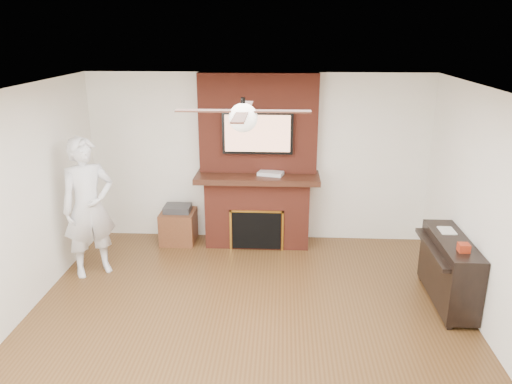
# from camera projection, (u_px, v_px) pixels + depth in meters

# --- Properties ---
(room_shell) EXTENTS (5.36, 5.86, 2.86)m
(room_shell) POSITION_uv_depth(u_px,v_px,m) (244.00, 229.00, 4.78)
(room_shell) COLOR #4E3117
(room_shell) RESTS_ON ground
(fireplace) EXTENTS (1.78, 0.64, 2.50)m
(fireplace) POSITION_uv_depth(u_px,v_px,m) (258.00, 179.00, 7.28)
(fireplace) COLOR maroon
(fireplace) RESTS_ON ground
(tv) EXTENTS (1.00, 0.08, 0.60)m
(tv) POSITION_uv_depth(u_px,v_px,m) (258.00, 133.00, 7.02)
(tv) COLOR black
(tv) RESTS_ON fireplace
(ceiling_fan) EXTENTS (1.21, 1.21, 0.31)m
(ceiling_fan) POSITION_uv_depth(u_px,v_px,m) (243.00, 116.00, 4.44)
(ceiling_fan) COLOR black
(ceiling_fan) RESTS_ON room_shell
(person) EXTENTS (0.80, 0.75, 1.82)m
(person) POSITION_uv_depth(u_px,v_px,m) (89.00, 207.00, 6.35)
(person) COLOR silver
(person) RESTS_ON ground
(side_table) EXTENTS (0.50, 0.50, 0.58)m
(side_table) POSITION_uv_depth(u_px,v_px,m) (178.00, 225.00, 7.50)
(side_table) COLOR #572D19
(side_table) RESTS_ON ground
(piano) EXTENTS (0.46, 1.23, 0.89)m
(piano) POSITION_uv_depth(u_px,v_px,m) (449.00, 269.00, 5.77)
(piano) COLOR black
(piano) RESTS_ON ground
(cable_box) EXTENTS (0.39, 0.28, 0.05)m
(cable_box) POSITION_uv_depth(u_px,v_px,m) (271.00, 173.00, 7.14)
(cable_box) COLOR silver
(cable_box) RESTS_ON fireplace
(candle_green) EXTENTS (0.06, 0.06, 0.10)m
(candle_green) POSITION_uv_depth(u_px,v_px,m) (259.00, 245.00, 7.33)
(candle_green) COLOR #55913A
(candle_green) RESTS_ON ground
(candle_cream) EXTENTS (0.08, 0.08, 0.11)m
(candle_cream) POSITION_uv_depth(u_px,v_px,m) (258.00, 244.00, 7.35)
(candle_cream) COLOR beige
(candle_cream) RESTS_ON ground
(candle_blue) EXTENTS (0.06, 0.06, 0.09)m
(candle_blue) POSITION_uv_depth(u_px,v_px,m) (264.00, 244.00, 7.39)
(candle_blue) COLOR #333C9A
(candle_blue) RESTS_ON ground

